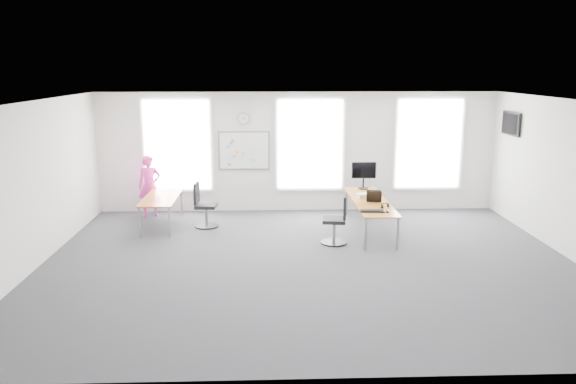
{
  "coord_description": "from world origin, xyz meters",
  "views": [
    {
      "loc": [
        -0.77,
        -9.96,
        3.59
      ],
      "look_at": [
        -0.35,
        1.2,
        1.1
      ],
      "focal_mm": 35.0,
      "sensor_mm": 36.0,
      "label": 1
    }
  ],
  "objects_px": {
    "headphones": "(385,205)",
    "desk_left": "(161,199)",
    "chair_right": "(337,222)",
    "chair_left": "(204,208)",
    "desk_right": "(370,203)",
    "monitor": "(364,173)",
    "keyboard": "(372,211)",
    "person": "(150,186)"
  },
  "relations": [
    {
      "from": "chair_left",
      "to": "person",
      "type": "distance_m",
      "value": 1.77
    },
    {
      "from": "desk_left",
      "to": "headphones",
      "type": "xyz_separation_m",
      "value": [
        4.91,
        -1.21,
        0.11
      ]
    },
    {
      "from": "desk_right",
      "to": "chair_left",
      "type": "relative_size",
      "value": 2.79
    },
    {
      "from": "chair_right",
      "to": "headphones",
      "type": "height_order",
      "value": "chair_right"
    },
    {
      "from": "monitor",
      "to": "desk_left",
      "type": "bearing_deg",
      "value": -172.72
    },
    {
      "from": "desk_right",
      "to": "keyboard",
      "type": "xyz_separation_m",
      "value": [
        -0.13,
        -0.98,
        0.06
      ]
    },
    {
      "from": "desk_left",
      "to": "chair_right",
      "type": "distance_m",
      "value": 4.15
    },
    {
      "from": "headphones",
      "to": "desk_left",
      "type": "bearing_deg",
      "value": 169.79
    },
    {
      "from": "keyboard",
      "to": "person",
      "type": "bearing_deg",
      "value": 160.18
    },
    {
      "from": "person",
      "to": "monitor",
      "type": "relative_size",
      "value": 2.28
    },
    {
      "from": "chair_left",
      "to": "desk_left",
      "type": "bearing_deg",
      "value": 88.54
    },
    {
      "from": "chair_right",
      "to": "monitor",
      "type": "bearing_deg",
      "value": 165.17
    },
    {
      "from": "chair_left",
      "to": "monitor",
      "type": "bearing_deg",
      "value": -73.68
    },
    {
      "from": "desk_left",
      "to": "monitor",
      "type": "bearing_deg",
      "value": 7.54
    },
    {
      "from": "desk_left",
      "to": "keyboard",
      "type": "distance_m",
      "value": 4.84
    },
    {
      "from": "monitor",
      "to": "headphones",
      "type": "bearing_deg",
      "value": -85.73
    },
    {
      "from": "chair_right",
      "to": "chair_left",
      "type": "relative_size",
      "value": 1.0
    },
    {
      "from": "keyboard",
      "to": "headphones",
      "type": "xyz_separation_m",
      "value": [
        0.33,
        0.36,
        0.03
      ]
    },
    {
      "from": "person",
      "to": "monitor",
      "type": "height_order",
      "value": "person"
    },
    {
      "from": "keyboard",
      "to": "headphones",
      "type": "distance_m",
      "value": 0.49
    },
    {
      "from": "chair_left",
      "to": "monitor",
      "type": "relative_size",
      "value": 1.56
    },
    {
      "from": "person",
      "to": "chair_right",
      "type": "bearing_deg",
      "value": -46.12
    },
    {
      "from": "headphones",
      "to": "monitor",
      "type": "xyz_separation_m",
      "value": [
        -0.15,
        1.84,
        0.35
      ]
    },
    {
      "from": "chair_left",
      "to": "keyboard",
      "type": "xyz_separation_m",
      "value": [
        3.61,
        -1.45,
        0.26
      ]
    },
    {
      "from": "desk_left",
      "to": "chair_left",
      "type": "distance_m",
      "value": 1.0
    },
    {
      "from": "chair_left",
      "to": "headphones",
      "type": "distance_m",
      "value": 4.1
    },
    {
      "from": "chair_right",
      "to": "person",
      "type": "relative_size",
      "value": 0.69
    },
    {
      "from": "desk_right",
      "to": "desk_left",
      "type": "bearing_deg",
      "value": 172.94
    },
    {
      "from": "desk_left",
      "to": "headphones",
      "type": "distance_m",
      "value": 5.06
    },
    {
      "from": "chair_right",
      "to": "monitor",
      "type": "xyz_separation_m",
      "value": [
        0.89,
        2.1,
        0.64
      ]
    },
    {
      "from": "desk_right",
      "to": "chair_right",
      "type": "xyz_separation_m",
      "value": [
        -0.84,
        -0.89,
        -0.2
      ]
    },
    {
      "from": "desk_right",
      "to": "desk_left",
      "type": "relative_size",
      "value": 1.51
    },
    {
      "from": "keyboard",
      "to": "headphones",
      "type": "relative_size",
      "value": 3.05
    },
    {
      "from": "chair_right",
      "to": "monitor",
      "type": "distance_m",
      "value": 2.37
    },
    {
      "from": "desk_left",
      "to": "monitor",
      "type": "xyz_separation_m",
      "value": [
        4.77,
        0.63,
        0.46
      ]
    },
    {
      "from": "chair_left",
      "to": "desk_right",
      "type": "bearing_deg",
      "value": -91.95
    },
    {
      "from": "person",
      "to": "monitor",
      "type": "distance_m",
      "value": 5.23
    },
    {
      "from": "desk_right",
      "to": "chair_left",
      "type": "height_order",
      "value": "chair_left"
    },
    {
      "from": "desk_left",
      "to": "monitor",
      "type": "relative_size",
      "value": 2.87
    },
    {
      "from": "headphones",
      "to": "monitor",
      "type": "height_order",
      "value": "monitor"
    },
    {
      "from": "desk_right",
      "to": "headphones",
      "type": "bearing_deg",
      "value": -72.15
    },
    {
      "from": "desk_left",
      "to": "person",
      "type": "height_order",
      "value": "person"
    }
  ]
}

